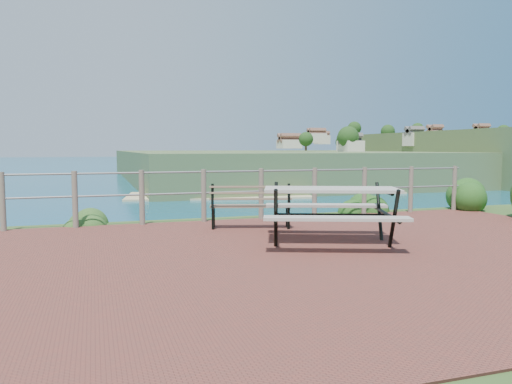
# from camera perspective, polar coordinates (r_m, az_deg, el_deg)

# --- Properties ---
(ground) EXTENTS (10.00, 7.00, 0.12)m
(ground) POSITION_cam_1_polar(r_m,az_deg,el_deg) (6.83, 9.69, -7.01)
(ground) COLOR brown
(ground) RESTS_ON ground
(ocean) EXTENTS (1200.00, 1200.00, 0.00)m
(ocean) POSITION_cam_1_polar(r_m,az_deg,el_deg) (205.93, -17.25, 4.41)
(ocean) COLOR #136872
(ocean) RESTS_ON ground
(safety_railing) EXTENTS (9.40, 0.10, 1.00)m
(safety_railing) POSITION_cam_1_polar(r_m,az_deg,el_deg) (9.80, 0.59, 0.10)
(safety_railing) COLOR #6B5B4C
(safety_railing) RESTS_ON ground
(distant_bay) EXTENTS (290.00, 232.36, 24.00)m
(distant_bay) POSITION_cam_1_polar(r_m,az_deg,el_deg) (273.00, 22.19, 4.05)
(distant_bay) COLOR #485F2F
(distant_bay) RESTS_ON ground
(picnic_table) EXTENTS (2.09, 1.59, 0.82)m
(picnic_table) POSITION_cam_1_polar(r_m,az_deg,el_deg) (7.40, 8.54, -1.98)
(picnic_table) COLOR #9D998D
(picnic_table) RESTS_ON ground
(park_bench) EXTENTS (1.45, 0.74, 0.80)m
(park_bench) POSITION_cam_1_polar(r_m,az_deg,el_deg) (8.70, -0.62, -0.83)
(park_bench) COLOR brown
(park_bench) RESTS_ON ground
(shrub_right_edge) EXTENTS (0.94, 0.94, 1.35)m
(shrub_right_edge) POSITION_cam_1_polar(r_m,az_deg,el_deg) (12.67, 23.49, -1.81)
(shrub_right_edge) COLOR #224615
(shrub_right_edge) RESTS_ON ground
(shrub_lip_west) EXTENTS (0.73, 0.73, 0.45)m
(shrub_lip_west) POSITION_cam_1_polar(r_m,az_deg,el_deg) (9.84, -19.19, -3.52)
(shrub_lip_west) COLOR #2E5620
(shrub_lip_west) RESTS_ON ground
(shrub_lip_east) EXTENTS (0.85, 0.85, 0.62)m
(shrub_lip_east) POSITION_cam_1_polar(r_m,az_deg,el_deg) (11.48, 11.52, -2.15)
(shrub_lip_east) COLOR #224615
(shrub_lip_east) RESTS_ON ground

